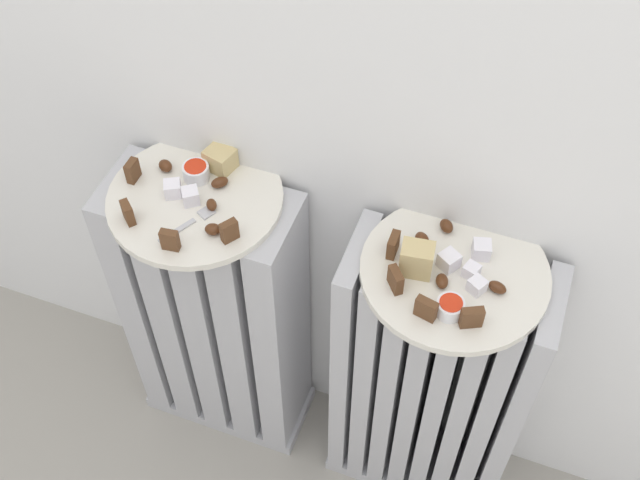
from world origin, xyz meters
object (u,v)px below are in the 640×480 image
Objects in this scene: plate_right at (455,272)px; jam_bowl_right at (450,307)px; fork at (191,222)px; radiator_left at (217,319)px; plate_left at (195,199)px; jam_bowl_left at (196,171)px; radiator_right at (429,386)px.

plate_right is 7.01× the size of jam_bowl_right.
fork reaches higher than plate_right.
plate_right is at bearing 97.55° from jam_bowl_right.
radiator_left is 16.76× the size of jam_bowl_right.
jam_bowl_right is (0.42, -0.07, 0.35)m from radiator_left.
fork is (0.02, -0.05, 0.01)m from plate_left.
radiator_left is at bearing 170.05° from jam_bowl_right.
radiator_right is at bearing -4.94° from jam_bowl_left.
radiator_right is 0.36m from jam_bowl_right.
radiator_left is 0.36m from jam_bowl_left.
radiator_left is 0.53m from plate_right.
jam_bowl_left is 1.07× the size of jam_bowl_right.
fork is at bearing -172.64° from plate_right.
plate_left and plate_right have the same top height.
fork is (-0.39, -0.05, 0.01)m from plate_right.
plate_right reaches higher than radiator_left.
jam_bowl_right reaches higher than plate_left.
radiator_left is 15.62× the size of jam_bowl_left.
plate_left is 6.54× the size of jam_bowl_left.
jam_bowl_right is at bearing -82.45° from plate_right.
fork is at bearing -69.93° from plate_left.
radiator_right is at bearing 0.00° from plate_left.
radiator_right is 16.76× the size of jam_bowl_right.
plate_left reaches higher than radiator_left.
plate_right is 0.08m from jam_bowl_right.
jam_bowl_right is 0.42× the size of fork.
jam_bowl_left is (-0.01, 0.04, 0.36)m from radiator_left.
radiator_left is 0.41m from radiator_right.
plate_right is at bearing 7.36° from fork.
radiator_right is 15.62× the size of jam_bowl_left.
jam_bowl_right is (0.01, -0.07, 0.02)m from plate_right.
radiator_left is 2.39× the size of plate_right.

